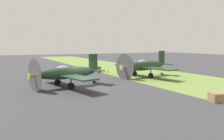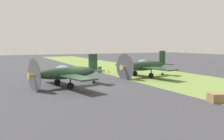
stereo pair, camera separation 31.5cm
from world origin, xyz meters
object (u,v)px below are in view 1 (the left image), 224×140
at_px(airplane_wingman, 144,66).
at_px(runway_marker_cone, 108,71).
at_px(fuel_drum, 99,70).
at_px(supply_crate, 217,97).
at_px(airplane_lead, 67,73).

height_order(airplane_wingman, runway_marker_cone, airplane_wingman).
distance_m(airplane_wingman, fuel_drum, 7.49).
bearing_deg(airplane_wingman, supply_crate, 157.63).
height_order(fuel_drum, supply_crate, fuel_drum).
bearing_deg(runway_marker_cone, supply_crate, 177.48).
relative_size(fuel_drum, supply_crate, 1.00).
distance_m(airplane_lead, supply_crate, 13.07).
bearing_deg(runway_marker_cone, airplane_lead, 135.06).
bearing_deg(fuel_drum, airplane_wingman, -153.92).
bearing_deg(fuel_drum, supply_crate, -178.93).
distance_m(airplane_wingman, supply_crate, 13.20).
distance_m(supply_crate, runway_marker_cone, 19.11).
bearing_deg(fuel_drum, airplane_lead, 140.71).
relative_size(airplane_wingman, supply_crate, 10.69).
height_order(fuel_drum, runway_marker_cone, fuel_drum).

